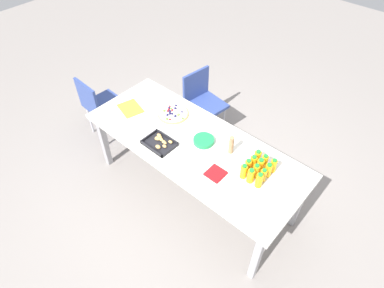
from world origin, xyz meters
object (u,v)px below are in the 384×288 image
object	(u,v)px
juice_bottle_2	(257,157)
juice_bottle_5	(253,162)
juice_bottle_4	(260,165)
juice_bottle_7	(256,171)
juice_bottle_10	(251,176)
snack_tray	(160,143)
chair_near_right	(202,99)
plate_stack	(204,140)
paper_folder	(130,108)
juice_bottle_0	(273,166)
juice_bottle_3	(268,170)
napkin_stack	(216,174)
juice_bottle_9	(259,180)
juice_bottle_11	(244,171)
juice_bottle_8	(248,166)
chair_end	(99,103)
party_table	(193,147)
juice_bottle_1	(265,161)
fruit_pizza	(173,113)
juice_bottle_6	(263,175)

from	to	relation	value
juice_bottle_2	juice_bottle_5	bearing A→B (deg)	95.77
juice_bottle_4	juice_bottle_7	distance (m)	0.08
juice_bottle_7	juice_bottle_10	world-z (taller)	same
juice_bottle_2	snack_tray	xyz separation A→B (m)	(0.79, 0.41, -0.05)
chair_near_right	juice_bottle_7	world-z (taller)	juice_bottle_7
plate_stack	paper_folder	xyz separation A→B (m)	(0.88, 0.13, -0.02)
juice_bottle_0	paper_folder	world-z (taller)	juice_bottle_0
juice_bottle_3	plate_stack	world-z (taller)	juice_bottle_3
juice_bottle_2	paper_folder	world-z (taller)	juice_bottle_2
juice_bottle_5	napkin_stack	xyz separation A→B (m)	(0.19, 0.28, -0.05)
juice_bottle_4	juice_bottle_9	size ratio (longest dim) A/B	0.92
juice_bottle_2	juice_bottle_11	size ratio (longest dim) A/B	0.91
juice_bottle_7	juice_bottle_8	xyz separation A→B (m)	(0.08, -0.00, -0.00)
plate_stack	juice_bottle_5	bearing A→B (deg)	-174.34
juice_bottle_0	juice_bottle_9	world-z (taller)	juice_bottle_9
chair_near_right	paper_folder	distance (m)	0.93
chair_end	paper_folder	bearing A→B (deg)	3.64
plate_stack	party_table	bearing A→B (deg)	44.83
party_table	juice_bottle_8	bearing A→B (deg)	-175.09
juice_bottle_1	juice_bottle_10	xyz separation A→B (m)	(-0.00, 0.22, 0.01)
juice_bottle_8	party_table	bearing A→B (deg)	4.91
juice_bottle_11	juice_bottle_2	bearing A→B (deg)	-87.60
juice_bottle_3	juice_bottle_4	xyz separation A→B (m)	(0.08, -0.00, -0.00)
juice_bottle_0	fruit_pizza	xyz separation A→B (m)	(1.15, 0.03, -0.05)
plate_stack	chair_end	bearing A→B (deg)	5.40
juice_bottle_4	snack_tray	distance (m)	0.93
napkin_stack	paper_folder	xyz separation A→B (m)	(1.21, -0.10, -0.01)
juice_bottle_0	juice_bottle_1	distance (m)	0.08
juice_bottle_5	juice_bottle_1	bearing A→B (deg)	-132.47
juice_bottle_6	juice_bottle_10	bearing A→B (deg)	47.17
juice_bottle_11	fruit_pizza	xyz separation A→B (m)	(1.00, -0.19, -0.05)
juice_bottle_11	snack_tray	bearing A→B (deg)	13.43
juice_bottle_4	juice_bottle_8	xyz separation A→B (m)	(0.08, 0.07, -0.00)
juice_bottle_9	paper_folder	size ratio (longest dim) A/B	0.58
juice_bottle_1	snack_tray	distance (m)	0.96
party_table	fruit_pizza	world-z (taller)	fruit_pizza
juice_bottle_1	juice_bottle_4	xyz separation A→B (m)	(0.00, 0.07, 0.00)
juice_bottle_8	fruit_pizza	bearing A→B (deg)	-6.56
juice_bottle_6	chair_end	bearing A→B (deg)	3.32
juice_bottle_6	juice_bottle_9	bearing A→B (deg)	95.51
juice_bottle_4	party_table	bearing A→B (deg)	10.76
juice_bottle_4	snack_tray	world-z (taller)	juice_bottle_4
juice_bottle_0	juice_bottle_1	bearing A→B (deg)	0.42
juice_bottle_1	snack_tray	xyz separation A→B (m)	(0.87, 0.41, -0.05)
napkin_stack	paper_folder	bearing A→B (deg)	-4.65
juice_bottle_0	plate_stack	world-z (taller)	juice_bottle_0
plate_stack	juice_bottle_1	bearing A→B (deg)	-167.90
juice_bottle_10	plate_stack	bearing A→B (deg)	-9.19
juice_bottle_1	paper_folder	xyz separation A→B (m)	(1.46, 0.25, -0.06)
juice_bottle_3	chair_end	bearing A→B (deg)	5.18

